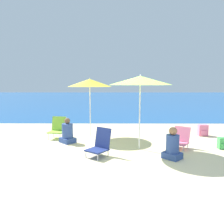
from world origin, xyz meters
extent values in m
plane|color=beige|center=(0.00, 0.00, 0.00)|extent=(60.00, 60.00, 0.00)
cube|color=#1E5699|center=(0.00, 24.61, 0.00)|extent=(60.00, 40.00, 0.01)
cylinder|color=white|center=(-1.49, 2.08, 0.91)|extent=(0.04, 0.04, 1.81)
cone|color=yellow|center=(-1.49, 2.08, 1.95)|extent=(1.59, 1.59, 0.28)
sphere|color=white|center=(-1.49, 2.08, 2.11)|extent=(0.04, 0.04, 0.04)
cylinder|color=white|center=(0.13, 0.43, 0.94)|extent=(0.04, 0.04, 1.88)
cone|color=#8ECC3D|center=(0.13, 0.43, 2.01)|extent=(1.79, 1.79, 0.25)
sphere|color=white|center=(0.13, 0.43, 2.16)|extent=(0.04, 0.04, 0.04)
cylinder|color=silver|center=(-2.89, 1.53, 0.11)|extent=(0.02, 0.02, 0.22)
cylinder|color=silver|center=(-2.46, 1.45, 0.11)|extent=(0.02, 0.02, 0.22)
cylinder|color=silver|center=(-2.82, 1.91, 0.11)|extent=(0.02, 0.02, 0.22)
cylinder|color=silver|center=(-2.39, 1.83, 0.11)|extent=(0.02, 0.02, 0.22)
cube|color=#8ECC3D|center=(-2.64, 1.68, 0.24)|extent=(0.59, 0.54, 0.04)
cube|color=#8ECC3D|center=(-2.60, 1.90, 0.50)|extent=(0.53, 0.23, 0.49)
cylinder|color=silver|center=(1.03, 0.44, 0.08)|extent=(0.02, 0.02, 0.16)
cylinder|color=silver|center=(1.35, 0.20, 0.08)|extent=(0.02, 0.02, 0.16)
cylinder|color=silver|center=(1.26, 0.75, 0.08)|extent=(0.02, 0.02, 0.16)
cylinder|color=silver|center=(1.59, 0.51, 0.08)|extent=(0.02, 0.02, 0.16)
cube|color=pink|center=(1.31, 0.48, 0.17)|extent=(0.66, 0.65, 0.04)
cube|color=pink|center=(1.45, 0.66, 0.41)|extent=(0.48, 0.41, 0.44)
cylinder|color=silver|center=(-1.35, -0.33, 0.08)|extent=(0.02, 0.02, 0.17)
cylinder|color=silver|center=(-1.02, -0.57, 0.08)|extent=(0.02, 0.02, 0.17)
cylinder|color=silver|center=(-1.10, 0.01, 0.08)|extent=(0.02, 0.02, 0.17)
cylinder|color=silver|center=(-0.77, -0.23, 0.08)|extent=(0.02, 0.02, 0.17)
cube|color=navy|center=(-1.06, -0.28, 0.19)|extent=(0.68, 0.69, 0.04)
cube|color=navy|center=(-0.92, -0.08, 0.48)|extent=(0.47, 0.40, 0.54)
cube|color=#334C8C|center=(0.88, -0.38, 0.08)|extent=(0.56, 0.57, 0.16)
cylinder|color=#334C8C|center=(0.88, -0.38, 0.39)|extent=(0.33, 0.33, 0.46)
sphere|color=#9E704C|center=(0.88, -0.38, 0.72)|extent=(0.21, 0.21, 0.21)
cube|color=#334C8C|center=(-2.14, 1.15, 0.08)|extent=(0.60, 0.60, 0.16)
cylinder|color=#334C8C|center=(-2.14, 1.15, 0.39)|extent=(0.36, 0.36, 0.47)
sphere|color=brown|center=(-2.14, 1.15, 0.72)|extent=(0.19, 0.19, 0.19)
cube|color=#47B756|center=(2.64, 0.47, 0.17)|extent=(0.33, 0.18, 0.34)
cube|color=pink|center=(2.70, 2.15, 0.21)|extent=(0.33, 0.22, 0.41)
cube|color=pink|center=(2.70, 2.02, 0.12)|extent=(0.23, 0.03, 0.19)
camera|label=1|loc=(-0.64, -5.83, 1.91)|focal=35.00mm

